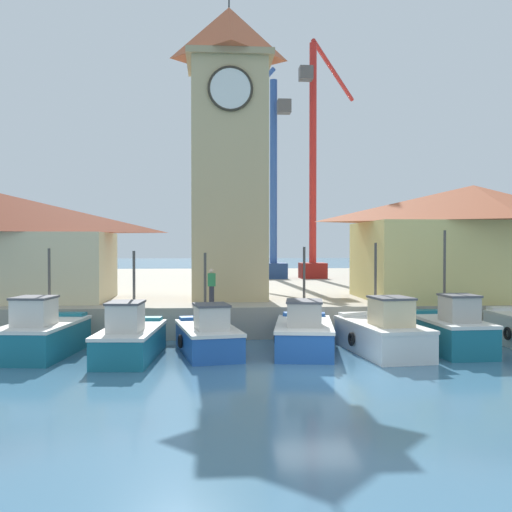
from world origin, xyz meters
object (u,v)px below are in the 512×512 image
(fishing_boat_mid_right, at_px, (451,331))
(warehouse_right, at_px, (473,241))
(fishing_boat_far_left, at_px, (43,335))
(fishing_boat_left_outer, at_px, (130,338))
(fishing_boat_mid_left, at_px, (304,333))
(fishing_boat_center, at_px, (382,334))
(clock_tower, at_px, (229,147))
(dock_worker_near_tower, at_px, (212,286))
(port_crane_far, at_px, (272,202))
(port_crane_near, at_px, (314,184))
(fishing_boat_left_inner, at_px, (208,336))

(fishing_boat_mid_right, xyz_separation_m, warehouse_right, (3.83, 6.60, 3.43))
(fishing_boat_far_left, bearing_deg, warehouse_right, 18.38)
(fishing_boat_left_outer, relative_size, warehouse_right, 0.44)
(fishing_boat_left_outer, height_order, fishing_boat_mid_left, fishing_boat_mid_left)
(fishing_boat_center, bearing_deg, clock_tower, 125.48)
(dock_worker_near_tower, bearing_deg, port_crane_far, 76.74)
(port_crane_near, bearing_deg, fishing_boat_far_left, -120.26)
(warehouse_right, bearing_deg, port_crane_far, 114.28)
(fishing_boat_center, relative_size, clock_tower, 0.32)
(fishing_boat_center, bearing_deg, port_crane_near, 85.83)
(fishing_boat_center, height_order, fishing_boat_mid_right, fishing_boat_mid_right)
(fishing_boat_mid_left, bearing_deg, clock_tower, 109.99)
(dock_worker_near_tower, bearing_deg, warehouse_right, 10.51)
(port_crane_near, xyz_separation_m, dock_worker_near_tower, (-8.10, -20.45, -6.51))
(fishing_boat_left_inner, height_order, fishing_boat_mid_left, fishing_boat_mid_left)
(fishing_boat_mid_left, distance_m, port_crane_near, 26.03)
(fishing_boat_far_left, height_order, fishing_boat_left_inner, fishing_boat_far_left)
(fishing_boat_far_left, relative_size, port_crane_near, 0.26)
(fishing_boat_left_outer, bearing_deg, warehouse_right, 24.11)
(clock_tower, height_order, port_crane_far, port_crane_far)
(fishing_boat_mid_left, relative_size, fishing_boat_mid_right, 1.12)
(fishing_boat_far_left, distance_m, fishing_boat_left_outer, 3.31)
(fishing_boat_center, xyz_separation_m, port_crane_near, (1.81, 24.84, 7.98))
(fishing_boat_left_outer, relative_size, port_crane_far, 0.30)
(fishing_boat_left_outer, xyz_separation_m, fishing_boat_mid_left, (6.33, 0.76, -0.01))
(warehouse_right, distance_m, port_crane_far, 19.77)
(warehouse_right, bearing_deg, fishing_boat_mid_right, -120.14)
(fishing_boat_left_outer, bearing_deg, clock_tower, 64.43)
(fishing_boat_left_outer, relative_size, clock_tower, 0.31)
(fishing_boat_left_inner, relative_size, port_crane_near, 0.26)
(fishing_boat_center, distance_m, port_crane_near, 26.16)
(fishing_boat_far_left, relative_size, fishing_boat_center, 0.93)
(fishing_boat_center, height_order, port_crane_near, port_crane_near)
(fishing_boat_center, bearing_deg, warehouse_right, 46.16)
(fishing_boat_mid_left, bearing_deg, fishing_boat_left_inner, -178.80)
(fishing_boat_left_outer, height_order, port_crane_far, port_crane_far)
(port_crane_far, xyz_separation_m, dock_worker_near_tower, (-4.75, -20.18, -5.06))
(fishing_boat_far_left, bearing_deg, clock_tower, 45.53)
(fishing_boat_left_outer, relative_size, fishing_boat_mid_right, 1.08)
(port_crane_far, relative_size, dock_worker_near_tower, 10.08)
(clock_tower, bearing_deg, warehouse_right, -3.99)
(fishing_boat_left_inner, xyz_separation_m, fishing_boat_mid_left, (3.59, 0.08, 0.04))
(fishing_boat_left_inner, xyz_separation_m, clock_tower, (1.02, 7.16, 8.12))
(fishing_boat_far_left, distance_m, fishing_boat_mid_left, 9.56)
(port_crane_far, bearing_deg, fishing_boat_left_inner, -101.48)
(fishing_boat_left_outer, height_order, fishing_boat_mid_right, fishing_boat_mid_right)
(fishing_boat_far_left, xyz_separation_m, port_crane_far, (10.87, 24.08, 6.50))
(warehouse_right, relative_size, dock_worker_near_tower, 6.90)
(clock_tower, bearing_deg, dock_worker_near_tower, -105.17)
(fishing_boat_mid_right, height_order, port_crane_far, port_crane_far)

